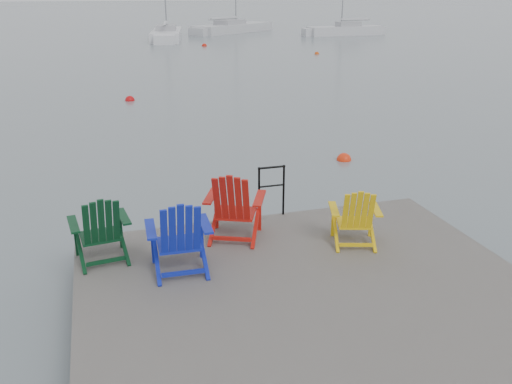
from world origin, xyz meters
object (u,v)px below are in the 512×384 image
object	(u,v)px
handrail	(271,186)
buoy_a	(344,160)
buoy_b	(130,101)
chair_blue	(179,235)
chair_green	(100,228)
buoy_c	(317,54)
buoy_d	(204,46)
sailboat_near	(167,35)
sailboat_mid	(233,29)
chair_yellow	(356,216)
chair_red	(234,205)
sailboat_far	(345,31)

from	to	relation	value
handrail	buoy_a	size ratio (longest dim) A/B	2.38
buoy_a	buoy_b	distance (m)	10.82
chair_blue	handrail	bearing A→B (deg)	42.49
chair_green	buoy_c	world-z (taller)	chair_green
chair_green	buoy_d	bearing A→B (deg)	69.28
sailboat_near	sailboat_mid	world-z (taller)	sailboat_mid
chair_yellow	buoy_c	bearing A→B (deg)	86.15
chair_green	chair_red	bearing A→B (deg)	-1.68
handrail	sailboat_far	world-z (taller)	sailboat_far
chair_green	buoy_d	distance (m)	36.13
chair_blue	sailboat_far	xyz separation A→B (m)	(22.46, 42.18, -0.70)
chair_red	buoy_b	bearing A→B (deg)	116.10
buoy_c	buoy_a	bearing A→B (deg)	-110.93
chair_blue	chair_red	size ratio (longest dim) A/B	0.98
sailboat_mid	sailboat_far	bearing A→B (deg)	16.73
chair_yellow	chair_blue	bearing A→B (deg)	-160.35
chair_red	chair_green	bearing A→B (deg)	-150.88
chair_yellow	buoy_c	world-z (taller)	chair_yellow
sailboat_mid	buoy_c	xyz separation A→B (m)	(0.67, -20.44, -0.35)
sailboat_far	buoy_d	size ratio (longest dim) A/B	24.81
chair_red	sailboat_far	world-z (taller)	sailboat_far
chair_yellow	sailboat_mid	distance (m)	49.69
handrail	chair_green	xyz separation A→B (m)	(-2.83, -0.88, -0.02)
chair_blue	sailboat_far	size ratio (longest dim) A/B	0.11
chair_blue	buoy_c	xyz separation A→B (m)	(13.80, 28.23, -1.06)
handrail	chair_blue	size ratio (longest dim) A/B	0.82
chair_yellow	buoy_b	distance (m)	15.42
chair_yellow	sailboat_near	size ratio (longest dim) A/B	0.08
handrail	sailboat_far	bearing A→B (deg)	63.08
chair_yellow	buoy_d	xyz separation A→B (m)	(4.88, 35.63, -0.98)
buoy_c	sailboat_far	bearing A→B (deg)	58.17
chair_green	sailboat_mid	world-z (taller)	sailboat_mid
chair_red	buoy_d	world-z (taller)	chair_red
buoy_b	buoy_c	bearing A→B (deg)	43.96
buoy_a	chair_green	bearing A→B (deg)	-141.23
chair_green	buoy_a	distance (m)	7.97
sailboat_mid	handrail	bearing A→B (deg)	-51.92
buoy_a	buoy_d	bearing A→B (deg)	85.41
buoy_b	buoy_c	distance (m)	18.61
sailboat_far	buoy_a	world-z (taller)	sailboat_far
chair_red	buoy_b	world-z (taller)	chair_red
buoy_a	chair_blue	bearing A→B (deg)	-132.61
chair_red	chair_blue	bearing A→B (deg)	-115.96
buoy_b	chair_red	bearing A→B (deg)	-87.73
sailboat_near	sailboat_mid	xyz separation A→B (m)	(7.51, 6.20, -0.00)
handrail	chair_red	world-z (taller)	chair_red
chair_yellow	sailboat_far	bearing A→B (deg)	82.54
chair_green	buoy_c	xyz separation A→B (m)	(14.82, 27.59, -1.02)
chair_green	buoy_c	distance (m)	31.33
handrail	buoy_d	distance (m)	34.69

